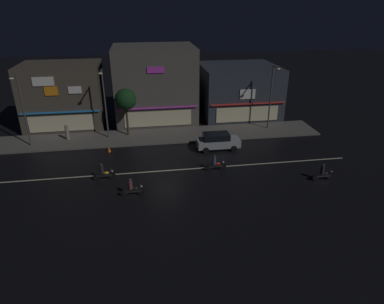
% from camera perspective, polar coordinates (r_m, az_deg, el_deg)
% --- Properties ---
extents(ground_plane, '(140.00, 140.00, 0.00)m').
position_cam_1_polar(ground_plane, '(30.16, -4.32, -3.16)').
color(ground_plane, black).
extents(lane_divider_stripe, '(33.87, 0.16, 0.01)m').
position_cam_1_polar(lane_divider_stripe, '(30.16, -4.32, -3.15)').
color(lane_divider_stripe, beige).
rests_on(lane_divider_stripe, ground).
extents(sidewalk_far, '(35.65, 4.68, 0.14)m').
position_cam_1_polar(sidewalk_far, '(37.64, -5.42, 2.72)').
color(sidewalk_far, '#5B5954').
rests_on(sidewalk_far, ground).
extents(storefront_left_block, '(8.81, 6.41, 7.31)m').
position_cam_1_polar(storefront_left_block, '(42.61, -20.82, 8.91)').
color(storefront_left_block, '#4C443A').
rests_on(storefront_left_block, ground).
extents(storefront_center_block, '(9.62, 7.84, 8.92)m').
position_cam_1_polar(storefront_center_block, '(42.24, -6.25, 11.35)').
color(storefront_center_block, '#56514C').
rests_on(storefront_center_block, ground).
extents(storefront_right_block, '(9.51, 8.86, 6.28)m').
position_cam_1_polar(storefront_right_block, '(44.81, 7.80, 10.29)').
color(storefront_right_block, '#2D333D').
rests_on(storefront_right_block, ground).
extents(streetlamp_west, '(0.44, 1.64, 7.37)m').
position_cam_1_polar(streetlamp_west, '(37.12, -26.80, 7.04)').
color(streetlamp_west, '#47494C').
rests_on(streetlamp_west, sidewalk_far).
extents(streetlamp_mid, '(0.44, 1.64, 7.37)m').
position_cam_1_polar(streetlamp_mid, '(36.52, -14.57, 8.65)').
color(streetlamp_mid, '#47494C').
rests_on(streetlamp_mid, sidewalk_far).
extents(streetlamp_east, '(0.44, 1.64, 7.26)m').
position_cam_1_polar(streetlamp_east, '(39.18, 13.30, 9.75)').
color(streetlamp_east, '#47494C').
rests_on(streetlamp_east, sidewalk_far).
extents(pedestrian_on_sidewalk, '(0.38, 0.38, 1.76)m').
position_cam_1_polar(pedestrian_on_sidewalk, '(38.41, -20.34, 3.12)').
color(pedestrian_on_sidewalk, gray).
rests_on(pedestrian_on_sidewalk, sidewalk_far).
extents(street_tree, '(2.31, 2.31, 5.20)m').
position_cam_1_polar(street_tree, '(36.98, -11.16, 8.65)').
color(street_tree, '#473323').
rests_on(street_tree, sidewalk_far).
extents(parked_car_near_kerb, '(4.30, 1.98, 1.67)m').
position_cam_1_polar(parked_car_near_kerb, '(34.14, 4.34, 1.87)').
color(parked_car_near_kerb, '#9EA0A5').
rests_on(parked_car_near_kerb, ground).
extents(motorcycle_lead, '(1.90, 0.60, 1.52)m').
position_cam_1_polar(motorcycle_lead, '(29.94, 3.93, -2.00)').
color(motorcycle_lead, black).
rests_on(motorcycle_lead, ground).
extents(motorcycle_following, '(1.90, 0.60, 1.52)m').
position_cam_1_polar(motorcycle_following, '(30.32, 21.25, -3.40)').
color(motorcycle_following, black).
rests_on(motorcycle_following, ground).
extents(motorcycle_opposite_lane, '(1.90, 0.60, 1.52)m').
position_cam_1_polar(motorcycle_opposite_lane, '(29.31, -14.75, -3.44)').
color(motorcycle_opposite_lane, black).
rests_on(motorcycle_opposite_lane, ground).
extents(motorcycle_trailing_far, '(1.90, 0.60, 1.52)m').
position_cam_1_polar(motorcycle_trailing_far, '(26.55, -10.12, -6.07)').
color(motorcycle_trailing_far, black).
rests_on(motorcycle_trailing_far, ground).
extents(traffic_cone, '(0.36, 0.36, 0.55)m').
position_cam_1_polar(traffic_cone, '(34.64, -13.83, 0.47)').
color(traffic_cone, orange).
rests_on(traffic_cone, ground).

